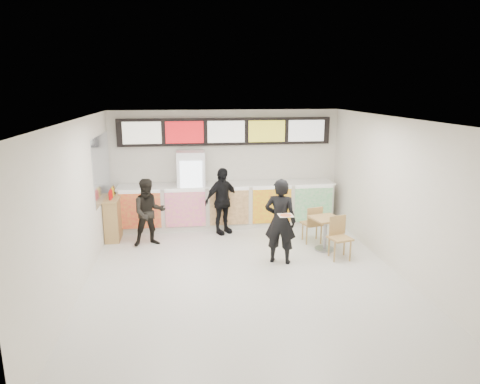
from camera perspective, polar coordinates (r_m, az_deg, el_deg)
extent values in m
plane|color=beige|center=(8.46, 0.62, -11.02)|extent=(7.00, 7.00, 0.00)
plane|color=white|center=(7.71, 0.67, 9.69)|extent=(7.00, 7.00, 0.00)
plane|color=silver|center=(11.35, -1.90, 3.33)|extent=(6.00, 0.00, 6.00)
plane|color=silver|center=(8.10, -20.87, -1.80)|extent=(0.00, 7.00, 7.00)
plane|color=silver|center=(8.88, 20.17, -0.43)|extent=(0.00, 7.00, 7.00)
cube|color=silver|center=(11.17, -1.65, -1.84)|extent=(5.50, 0.70, 1.10)
cube|color=silver|center=(11.03, -1.67, 1.01)|extent=(5.56, 0.76, 0.04)
cube|color=red|center=(10.79, -13.15, -2.46)|extent=(0.99, 0.02, 0.90)
cube|color=#F436AB|center=(10.74, -7.29, -2.29)|extent=(0.99, 0.02, 0.90)
cube|color=brown|center=(10.79, -1.44, -2.09)|extent=(0.99, 0.02, 0.90)
cube|color=#CDD217|center=(10.96, 4.29, -1.88)|extent=(0.99, 0.02, 0.90)
cube|color=green|center=(11.23, 9.79, -1.66)|extent=(0.99, 0.02, 0.90)
cube|color=black|center=(11.14, -1.89, 8.07)|extent=(5.50, 0.12, 0.70)
cube|color=white|center=(11.06, -12.95, 7.69)|extent=(0.95, 0.02, 0.55)
cube|color=red|center=(11.01, -7.40, 7.90)|extent=(0.95, 0.02, 0.55)
cube|color=white|center=(11.07, -1.86, 8.03)|extent=(0.95, 0.02, 0.55)
cube|color=gold|center=(11.22, 3.59, 8.09)|extent=(0.95, 0.02, 0.55)
cube|color=white|center=(11.48, 8.84, 8.08)|extent=(0.95, 0.02, 0.55)
cube|color=white|center=(11.03, -6.52, 0.28)|extent=(0.70, 0.65, 2.00)
cube|color=white|center=(10.68, -6.48, 0.12)|extent=(0.54, 0.02, 1.50)
cylinder|color=#18843B|center=(10.88, -7.51, -2.94)|extent=(0.07, 0.07, 0.22)
cylinder|color=orange|center=(10.88, -6.77, -2.91)|extent=(0.07, 0.07, 0.22)
cylinder|color=#B51612|center=(10.88, -6.03, -2.89)|extent=(0.07, 0.07, 0.22)
cylinder|color=#1765AF|center=(10.88, -5.30, -2.86)|extent=(0.07, 0.07, 0.22)
cylinder|color=orange|center=(10.77, -7.57, -1.00)|extent=(0.07, 0.07, 0.22)
cylinder|color=#B51612|center=(10.77, -6.83, -0.97)|extent=(0.07, 0.07, 0.22)
cylinder|color=#1765AF|center=(10.78, -6.08, -0.95)|extent=(0.07, 0.07, 0.22)
cylinder|color=#18843B|center=(10.78, -5.34, -0.93)|extent=(0.07, 0.07, 0.22)
cylinder|color=#B51612|center=(10.69, -7.64, 0.97)|extent=(0.07, 0.07, 0.22)
cylinder|color=#1765AF|center=(10.69, -6.89, 1.00)|extent=(0.07, 0.07, 0.22)
cylinder|color=#18843B|center=(10.69, -6.14, 1.02)|extent=(0.07, 0.07, 0.22)
cylinder|color=orange|center=(10.69, -5.39, 1.04)|extent=(0.07, 0.07, 0.22)
cylinder|color=#1765AF|center=(10.61, -7.70, 2.98)|extent=(0.07, 0.07, 0.22)
cylinder|color=#18843B|center=(10.61, -6.94, 3.00)|extent=(0.07, 0.07, 0.22)
cylinder|color=orange|center=(10.61, -6.19, 3.02)|extent=(0.07, 0.07, 0.22)
cylinder|color=#B51612|center=(10.62, -5.43, 3.05)|extent=(0.07, 0.07, 0.22)
cube|color=#B2B7BF|center=(10.39, -17.95, 3.10)|extent=(0.01, 2.00, 1.50)
imported|color=black|center=(8.79, 5.39, -3.91)|extent=(0.76, 0.64, 1.78)
imported|color=black|center=(9.97, -12.05, -2.68)|extent=(0.87, 0.74, 1.56)
imported|color=black|center=(10.55, -2.42, -1.20)|extent=(1.04, 0.84, 1.66)
cube|color=beige|center=(8.30, 6.12, -3.12)|extent=(0.28, 0.28, 0.01)
cone|color=#CC7233|center=(8.29, 6.12, -3.05)|extent=(0.36, 0.36, 0.02)
cube|color=#AA884D|center=(9.65, 11.38, -3.47)|extent=(0.74, 0.74, 0.04)
cylinder|color=gray|center=(9.77, 11.28, -5.56)|extent=(0.08, 0.08, 0.73)
cylinder|color=gray|center=(9.89, 11.19, -7.46)|extent=(0.44, 0.44, 0.03)
cube|color=#AA884D|center=(9.31, 13.20, -6.04)|extent=(0.52, 0.52, 0.04)
cube|color=#AA884D|center=(9.41, 12.86, -4.32)|extent=(0.40, 0.13, 0.42)
cube|color=#AA884D|center=(10.18, 9.58, -4.15)|extent=(0.52, 0.52, 0.04)
cube|color=#AA884D|center=(9.94, 9.96, -3.21)|extent=(0.40, 0.13, 0.42)
cube|color=#AA884D|center=(10.71, -16.52, -3.45)|extent=(0.32, 0.87, 0.97)
cube|color=#AA884D|center=(10.58, -16.70, -0.82)|extent=(0.37, 0.91, 0.04)
cylinder|color=red|center=(10.32, -16.95, -0.50)|extent=(0.06, 0.06, 0.19)
cylinder|color=red|center=(10.50, -16.79, -0.26)|extent=(0.06, 0.06, 0.19)
cylinder|color=yellow|center=(10.67, -16.64, -0.02)|extent=(0.06, 0.06, 0.19)
cylinder|color=brown|center=(10.84, -16.51, 0.19)|extent=(0.06, 0.06, 0.19)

